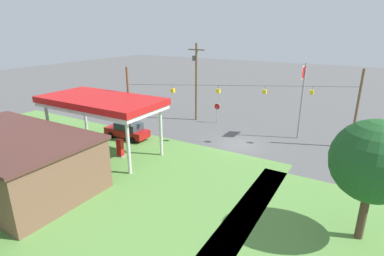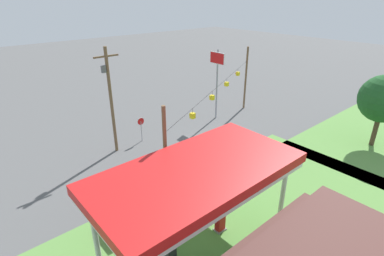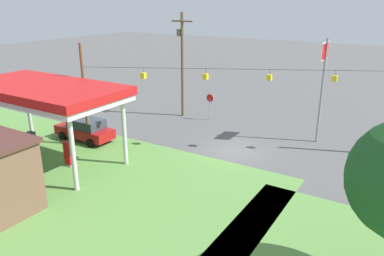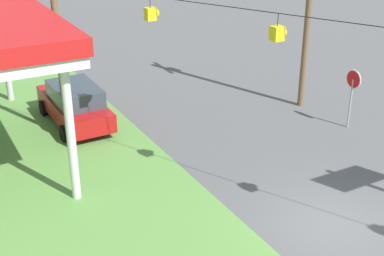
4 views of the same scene
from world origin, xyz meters
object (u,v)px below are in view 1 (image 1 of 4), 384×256
object	(u,v)px
car_at_pumps_front	(128,130)
car_at_pumps_rear	(64,157)
gas_station_store	(12,160)
fuel_pump_near	(120,148)
gas_station_canopy	(101,103)
stop_sign_overhead	(303,85)
fuel_pump_far	(91,141)
utility_pole_main	(196,78)
tree_west_verge	(374,162)
stop_sign_roadside	(217,109)

from	to	relation	value
car_at_pumps_front	car_at_pumps_rear	bearing A→B (deg)	90.08
gas_station_store	fuel_pump_near	distance (m)	8.59
gas_station_canopy	stop_sign_overhead	distance (m)	19.91
fuel_pump_far	stop_sign_overhead	distance (m)	21.91
fuel_pump_far	car_at_pumps_front	distance (m)	4.15
utility_pole_main	tree_west_verge	distance (m)	24.63
car_at_pumps_front	fuel_pump_far	bearing A→B (deg)	73.98
fuel_pump_far	fuel_pump_near	bearing A→B (deg)	180.00
fuel_pump_far	utility_pole_main	bearing A→B (deg)	-106.23
utility_pole_main	car_at_pumps_rear	bearing A→B (deg)	81.00
fuel_pump_far	stop_sign_roadside	size ratio (longest dim) A/B	0.68
car_at_pumps_rear	tree_west_verge	distance (m)	22.53
gas_station_canopy	stop_sign_overhead	xyz separation A→B (m)	(-14.82, -13.27, 0.86)
gas_station_store	fuel_pump_near	xyz separation A→B (m)	(-3.10, -7.92, -1.22)
gas_station_store	car_at_pumps_front	xyz separation A→B (m)	(-0.39, -11.92, -1.10)
gas_station_store	stop_sign_overhead	bearing A→B (deg)	-127.06
car_at_pumps_rear	utility_pole_main	world-z (taller)	utility_pole_main
fuel_pump_near	utility_pole_main	world-z (taller)	utility_pole_main
gas_station_store	stop_sign_overhead	size ratio (longest dim) A/B	1.64
stop_sign_overhead	car_at_pumps_front	bearing A→B (deg)	30.71
gas_station_canopy	tree_west_verge	xyz separation A→B (m)	(-21.35, 1.64, -0.13)
gas_station_store	car_at_pumps_front	world-z (taller)	gas_station_store
car_at_pumps_front	stop_sign_overhead	distance (m)	18.78
car_at_pumps_rear	stop_sign_roadside	distance (m)	18.73
utility_pole_main	tree_west_verge	size ratio (longest dim) A/B	1.38
gas_station_store	tree_west_verge	size ratio (longest dim) A/B	1.88
gas_station_canopy	stop_sign_overhead	size ratio (longest dim) A/B	1.42
gas_station_store	fuel_pump_near	size ratio (longest dim) A/B	7.73
stop_sign_roadside	utility_pole_main	distance (m)	4.60
gas_station_store	utility_pole_main	distance (m)	22.09
gas_station_canopy	fuel_pump_far	xyz separation A→B (m)	(1.91, -0.00, -4.04)
car_at_pumps_rear	stop_sign_roadside	bearing A→B (deg)	72.18
fuel_pump_near	utility_pole_main	distance (m)	14.41
fuel_pump_near	car_at_pumps_front	size ratio (longest dim) A/B	0.34
fuel_pump_near	gas_station_canopy	bearing A→B (deg)	0.05
fuel_pump_far	gas_station_store	bearing A→B (deg)	95.26
stop_sign_roadside	tree_west_verge	distance (m)	22.69
gas_station_canopy	gas_station_store	bearing A→B (deg)	81.51
car_at_pumps_front	tree_west_verge	xyz separation A→B (m)	(-22.14, 5.63, 3.79)
gas_station_canopy	fuel_pump_near	xyz separation A→B (m)	(-1.91, -0.00, -4.04)
fuel_pump_near	stop_sign_overhead	world-z (taller)	stop_sign_overhead
stop_sign_overhead	fuel_pump_far	bearing A→B (deg)	38.41
gas_station_canopy	fuel_pump_far	size ratio (longest dim) A/B	6.71
car_at_pumps_rear	stop_sign_roadside	world-z (taller)	stop_sign_roadside
tree_west_verge	car_at_pumps_front	bearing A→B (deg)	-14.27
gas_station_store	gas_station_canopy	bearing A→B (deg)	-98.49
gas_station_canopy	utility_pole_main	distance (m)	13.84
fuel_pump_near	tree_west_verge	distance (m)	19.89
stop_sign_overhead	tree_west_verge	distance (m)	16.30
stop_sign_roadside	gas_station_store	bearing A→B (deg)	-105.85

